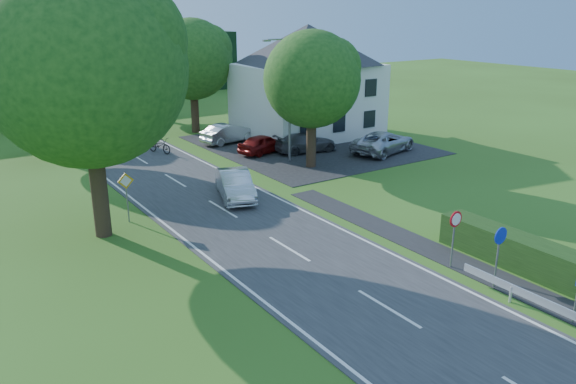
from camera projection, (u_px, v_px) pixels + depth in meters
road at (264, 234)px, 25.30m from camera, size 7.00×80.00×0.04m
parking_pad at (309, 145)px, 41.93m from camera, size 14.00×16.00×0.04m
line_edge_left at (198, 250)px, 23.56m from camera, size 0.12×80.00×0.01m
line_edge_right at (321, 219)px, 27.03m from camera, size 0.12×80.00×0.01m
line_centre at (264, 234)px, 25.30m from camera, size 0.12×80.00×0.01m
tree_main at (90, 106)px, 23.45m from camera, size 9.40×9.40×11.64m
tree_left_far at (40, 95)px, 37.05m from camera, size 7.00×7.00×8.58m
tree_right_far at (193, 76)px, 44.94m from camera, size 7.40×7.40×9.09m
tree_left_back at (16, 80)px, 46.84m from camera, size 6.60×6.60×8.07m
tree_right_back at (146, 77)px, 50.94m from camera, size 6.20×6.20×7.56m
tree_right_mid at (312, 100)px, 34.80m from camera, size 7.00×7.00×8.58m
treeline_right at (113, 65)px, 64.69m from camera, size 30.00×5.00×7.00m
house_white at (308, 80)px, 43.99m from camera, size 10.60×8.40×8.60m
streetlight at (288, 94)px, 36.09m from camera, size 2.03×0.18×8.00m
sign_roundabout at (499, 245)px, 19.98m from camera, size 0.64×0.08×2.37m
sign_speed_limit at (455, 226)px, 21.52m from camera, size 0.64×0.11×2.37m
sign_priority_left at (126, 188)px, 26.30m from camera, size 0.78×0.09×2.44m
moving_car at (235, 185)px, 29.88m from camera, size 2.95×4.77×1.48m
motorcycle at (160, 145)px, 39.33m from camera, size 1.45×2.22×1.10m
parked_car_red at (263, 144)px, 39.30m from camera, size 4.16×2.45×1.33m
parked_car_silver_a at (229, 133)px, 42.31m from camera, size 4.62×2.33×1.45m
parked_car_grey at (306, 143)px, 39.61m from camera, size 4.73×2.51×1.31m
parked_car_silver_b at (384, 142)px, 39.39m from camera, size 5.87×3.81×1.50m
parasol at (273, 132)px, 42.19m from camera, size 2.00×2.03×1.72m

